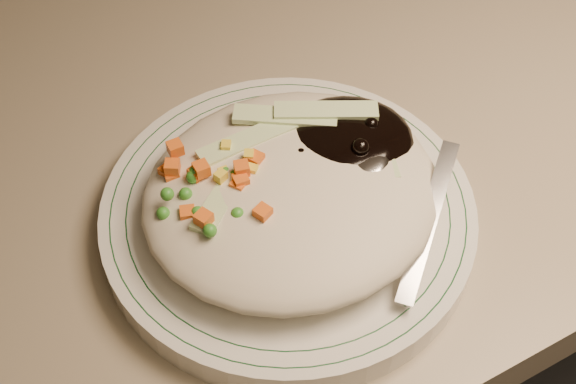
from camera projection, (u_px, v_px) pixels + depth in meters
desk at (234, 192)px, 0.82m from camera, size 1.40×0.70×0.74m
plate at (288, 217)px, 0.53m from camera, size 0.25×0.25×0.02m
plate_rim at (288, 207)px, 0.52m from camera, size 0.23×0.23×0.00m
meal at (295, 185)px, 0.51m from camera, size 0.20×0.19×0.05m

